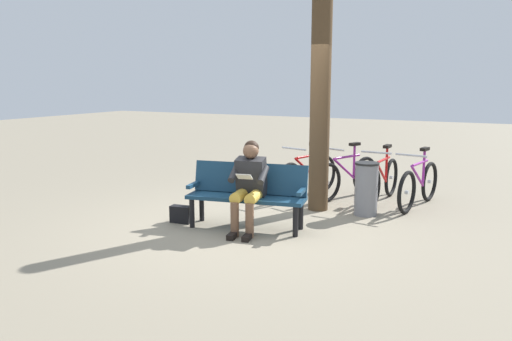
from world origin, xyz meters
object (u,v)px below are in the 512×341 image
bench (248,191)px  bicycle_purple (347,177)px  bicycle_green (383,181)px  bicycle_black (308,176)px  person_reading (249,182)px  bicycle_red (419,185)px  litter_bin (366,189)px  handbag (181,214)px  tree_trunk (320,97)px

bench → bicycle_purple: (-0.71, -2.29, -0.15)m
bicycle_green → bicycle_black: bearing=-78.1°
person_reading → bicycle_red: person_reading is taller
person_reading → bicycle_purple: person_reading is taller
person_reading → bicycle_purple: 2.53m
bicycle_purple → litter_bin: bearing=52.9°
bench → bicycle_red: size_ratio=1.00×
bench → bicycle_black: 2.07m
bench → bicycle_red: (-1.91, -2.17, -0.15)m
person_reading → bicycle_purple: bearing=-114.3°
handbag → litter_bin: (-2.22, -1.58, 0.28)m
tree_trunk → bicycle_red: 2.12m
person_reading → bicycle_green: person_reading is taller
tree_trunk → bicycle_black: tree_trunk is taller
bench → bicycle_green: size_ratio=0.99×
litter_bin → bicycle_black: (1.20, -0.73, -0.04)m
handbag → litter_bin: litter_bin is taller
bicycle_green → bicycle_black: 1.25m
person_reading → bicycle_green: bearing=-127.4°
bench → bicycle_purple: 2.40m
bicycle_red → bicycle_green: size_ratio=0.99×
tree_trunk → bicycle_green: 1.83m
tree_trunk → bicycle_black: size_ratio=2.12×
tree_trunk → litter_bin: tree_trunk is taller
bicycle_red → bench: bearing=-30.7°
handbag → bicycle_black: (-1.02, -2.31, 0.24)m
person_reading → litter_bin: bearing=-138.8°
bicycle_green → bicycle_purple: 0.62m
person_reading → bicycle_green: size_ratio=0.71×
tree_trunk → handbag: bearing=46.7°
bench → litter_bin: bench is taller
bicycle_red → bicycle_green: bearing=-86.1°
tree_trunk → bicycle_purple: (-0.17, -0.97, -1.37)m
bench → person_reading: bearing=112.8°
bicycle_red → bicycle_purple: (1.20, -0.12, 0.00)m
bench → bicycle_black: size_ratio=1.01×
tree_trunk → bicycle_purple: tree_trunk is taller
person_reading → handbag: 1.17m
bench → litter_bin: size_ratio=2.09×
person_reading → bicycle_black: 2.23m
handbag → bicycle_black: size_ratio=0.18×
bench → person_reading: size_ratio=1.38×
handbag → bicycle_purple: (-1.65, -2.54, 0.24)m
handbag → bicycle_green: (-2.26, -2.49, 0.24)m
person_reading → bicycle_black: (0.01, -2.21, -0.31)m
bicycle_black → bicycle_purple: bearing=125.2°
tree_trunk → bicycle_red: tree_trunk is taller
bicycle_red → person_reading: bearing=-27.4°
bicycle_red → bicycle_black: size_ratio=1.02×
bench → tree_trunk: size_ratio=0.48×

